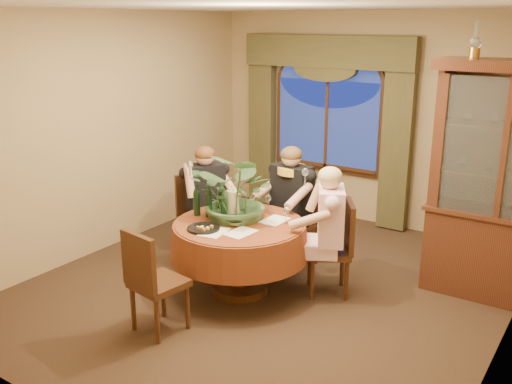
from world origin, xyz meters
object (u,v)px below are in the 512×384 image
Objects in this scene: chair_back at (200,218)px; olive_bowl at (235,223)px; centerpiece_plant at (239,160)px; china_cabinet at (504,185)px; chair_right at (328,249)px; wine_bottle_0 at (221,198)px; chair_front_left at (159,280)px; chair_back_right at (295,225)px; oil_lamp_left at (476,40)px; person_scarf at (291,206)px; person_pink at (330,233)px; wine_bottle_2 at (224,205)px; person_back at (206,203)px; wine_bottle_3 at (197,200)px; stoneware_vase at (233,204)px; wine_bottle_1 at (209,201)px; dining_table at (240,257)px.

olive_bowl is at bearing 86.25° from chair_back.
chair_back is 0.94× the size of centerpiece_plant.
china_cabinet reaches higher than chair_right.
wine_bottle_0 is (0.58, -0.34, 0.44)m from chair_back.
wine_bottle_0 is (-0.17, 1.15, 0.44)m from chair_front_left.
china_cabinet is 2.20m from chair_back_right.
centerpiece_plant is 6.57× the size of olive_bowl.
wine_bottle_0 is (-2.50, -1.18, -0.25)m from china_cabinet.
centerpiece_plant is at bearing -151.74° from china_cabinet.
oil_lamp_left is 0.25× the size of person_scarf.
person_pink reaches higher than wine_bottle_2.
oil_lamp_left is at bearing 138.90° from person_back.
wine_bottle_3 is at bearing 176.26° from olive_bowl.
oil_lamp_left is 2.49m from centerpiece_plant.
stoneware_vase reaches higher than chair_back_right.
person_scarf is (-2.08, -0.44, -0.48)m from china_cabinet.
wine_bottle_3 is at bearing 80.87° from chair_right.
oil_lamp_left is 2.64m from chair_back_right.
person_pink is at bearing 19.83° from stoneware_vase.
olive_bowl is at bearing 95.25° from person_pink.
oil_lamp_left reaches higher than chair_front_left.
chair_right is 2.91× the size of wine_bottle_1.
person_back is 1.03m from olive_bowl.
china_cabinet is at bearing -162.39° from person_scarf.
chair_back is at bearing -50.31° from person_back.
chair_right is 1.59m from person_back.
person_pink is 1.15m from centerpiece_plant.
chair_back is at bearing 148.10° from olive_bowl.
olive_bowl is (0.16, -0.18, -0.12)m from stoneware_vase.
wine_bottle_3 is at bearing -152.57° from china_cabinet.
person_scarf reaches higher than wine_bottle_0.
chair_back_right is 1.05m from person_back.
oil_lamp_left is 0.35× the size of chair_back.
china_cabinet reaches higher than wine_bottle_2.
china_cabinet reaches higher than chair_back.
wine_bottle_0 is 0.24m from wine_bottle_2.
wine_bottle_0 is (-0.33, 0.14, 0.54)m from dining_table.
chair_front_left is (-0.16, -1.01, 0.10)m from dining_table.
dining_table is at bearing 90.00° from person_back.
wine_bottle_0 is 1.00× the size of wine_bottle_3.
wine_bottle_3 is (-0.33, 0.95, 0.44)m from chair_front_left.
wine_bottle_0 is at bearing -150.53° from oil_lamp_left.
wine_bottle_3 is (-0.33, -0.03, 0.00)m from wine_bottle_2.
chair_right is 1.74m from chair_front_left.
centerpiece_plant reaches higher than person_pink.
wine_bottle_1 is (-1.16, -0.44, 0.24)m from person_pink.
wine_bottle_0 is 1.00× the size of wine_bottle_2.
stoneware_vase is 0.46m from centerpiece_plant.
olive_bowl is 0.42m from wine_bottle_1.
chair_back_right is at bearing 58.97° from wine_bottle_0.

